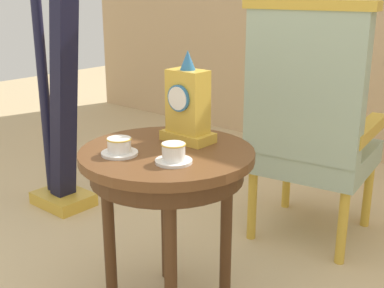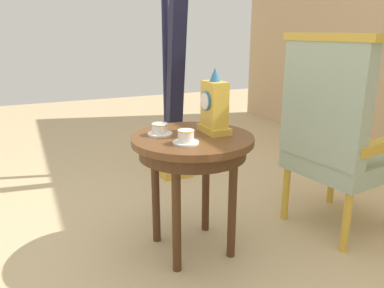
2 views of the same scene
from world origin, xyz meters
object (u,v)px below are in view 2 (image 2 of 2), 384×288
at_px(mantel_clock, 214,107).
at_px(armchair, 335,134).
at_px(teacup_left, 160,130).
at_px(teacup_right, 186,137).
at_px(harp, 173,90).
at_px(side_table, 193,152).

relative_size(mantel_clock, armchair, 0.29).
bearing_deg(teacup_left, armchair, 77.33).
distance_m(teacup_right, harp, 1.25).
distance_m(teacup_right, armchair, 0.91).
height_order(teacup_right, harp, harp).
xyz_separation_m(teacup_left, harp, (-0.99, 0.46, 0.04)).
xyz_separation_m(teacup_right, harp, (-1.19, 0.40, 0.03)).
height_order(teacup_left, teacup_right, teacup_right).
distance_m(side_table, teacup_left, 0.20).
xyz_separation_m(side_table, mantel_clock, (-0.01, 0.13, 0.22)).
bearing_deg(teacup_right, mantel_clock, 119.93).
xyz_separation_m(teacup_left, mantel_clock, (0.08, 0.27, 0.11)).
height_order(teacup_left, harp, harp).
distance_m(mantel_clock, harp, 1.08).
relative_size(teacup_right, armchair, 0.11).
height_order(mantel_clock, armchair, armchair).
distance_m(teacup_left, harp, 1.09).
xyz_separation_m(side_table, armchair, (0.13, 0.82, 0.03)).
bearing_deg(teacup_right, side_table, 142.47).
xyz_separation_m(teacup_right, mantel_clock, (-0.12, 0.21, 0.11)).
bearing_deg(armchair, side_table, -98.94).
xyz_separation_m(side_table, teacup_right, (0.11, -0.08, 0.11)).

